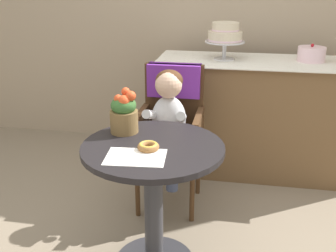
{
  "coord_description": "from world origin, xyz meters",
  "views": [
    {
      "loc": [
        0.41,
        -1.82,
        1.53
      ],
      "look_at": [
        0.05,
        0.15,
        0.77
      ],
      "focal_mm": 43.68,
      "sensor_mm": 36.0,
      "label": 1
    }
  ],
  "objects_px": {
    "wicker_chair": "(172,113)",
    "seated_child": "(168,115)",
    "cafe_table": "(153,183)",
    "flower_vase": "(124,113)",
    "round_layer_cake": "(311,54)",
    "donut_front": "(148,146)",
    "tiered_cake_stand": "(225,35)"
  },
  "relations": [
    {
      "from": "tiered_cake_stand",
      "to": "round_layer_cake",
      "type": "distance_m",
      "value": 0.66
    },
    {
      "from": "flower_vase",
      "to": "tiered_cake_stand",
      "type": "bearing_deg",
      "value": 68.0
    },
    {
      "from": "seated_child",
      "to": "wicker_chair",
      "type": "bearing_deg",
      "value": 90.0
    },
    {
      "from": "donut_front",
      "to": "tiered_cake_stand",
      "type": "bearing_deg",
      "value": 78.12
    },
    {
      "from": "flower_vase",
      "to": "round_layer_cake",
      "type": "height_order",
      "value": "round_layer_cake"
    },
    {
      "from": "seated_child",
      "to": "round_layer_cake",
      "type": "height_order",
      "value": "round_layer_cake"
    },
    {
      "from": "cafe_table",
      "to": "wicker_chair",
      "type": "xyz_separation_m",
      "value": [
        -0.03,
        0.73,
        0.13
      ]
    },
    {
      "from": "seated_child",
      "to": "tiered_cake_stand",
      "type": "height_order",
      "value": "tiered_cake_stand"
    },
    {
      "from": "wicker_chair",
      "to": "round_layer_cake",
      "type": "xyz_separation_m",
      "value": [
        0.95,
        0.62,
        0.31
      ]
    },
    {
      "from": "cafe_table",
      "to": "flower_vase",
      "type": "xyz_separation_m",
      "value": [
        -0.19,
        0.15,
        0.32
      ]
    },
    {
      "from": "wicker_chair",
      "to": "donut_front",
      "type": "height_order",
      "value": "wicker_chair"
    },
    {
      "from": "donut_front",
      "to": "wicker_chair",
      "type": "bearing_deg",
      "value": 91.39
    },
    {
      "from": "cafe_table",
      "to": "flower_vase",
      "type": "bearing_deg",
      "value": 141.45
    },
    {
      "from": "seated_child",
      "to": "round_layer_cake",
      "type": "xyz_separation_m",
      "value": [
        0.95,
        0.77,
        0.28
      ]
    },
    {
      "from": "seated_child",
      "to": "round_layer_cake",
      "type": "bearing_deg",
      "value": 39.19
    },
    {
      "from": "wicker_chair",
      "to": "flower_vase",
      "type": "xyz_separation_m",
      "value": [
        -0.16,
        -0.58,
        0.19
      ]
    },
    {
      "from": "seated_child",
      "to": "flower_vase",
      "type": "distance_m",
      "value": 0.48
    },
    {
      "from": "cafe_table",
      "to": "flower_vase",
      "type": "relative_size",
      "value": 2.98
    },
    {
      "from": "wicker_chair",
      "to": "seated_child",
      "type": "height_order",
      "value": "seated_child"
    },
    {
      "from": "cafe_table",
      "to": "tiered_cake_stand",
      "type": "bearing_deg",
      "value": 77.97
    },
    {
      "from": "cafe_table",
      "to": "seated_child",
      "type": "relative_size",
      "value": 0.99
    },
    {
      "from": "seated_child",
      "to": "cafe_table",
      "type": "bearing_deg",
      "value": -87.21
    },
    {
      "from": "donut_front",
      "to": "flower_vase",
      "type": "bearing_deg",
      "value": 130.61
    },
    {
      "from": "wicker_chair",
      "to": "seated_child",
      "type": "relative_size",
      "value": 1.31
    },
    {
      "from": "donut_front",
      "to": "tiered_cake_stand",
      "type": "distance_m",
      "value": 1.43
    },
    {
      "from": "donut_front",
      "to": "tiered_cake_stand",
      "type": "relative_size",
      "value": 0.36
    },
    {
      "from": "seated_child",
      "to": "donut_front",
      "type": "height_order",
      "value": "seated_child"
    },
    {
      "from": "tiered_cake_stand",
      "to": "round_layer_cake",
      "type": "xyz_separation_m",
      "value": [
        0.64,
        0.05,
        -0.13
      ]
    },
    {
      "from": "round_layer_cake",
      "to": "cafe_table",
      "type": "bearing_deg",
      "value": -124.32
    },
    {
      "from": "donut_front",
      "to": "tiered_cake_stand",
      "type": "xyz_separation_m",
      "value": [
        0.29,
        1.36,
        0.35
      ]
    },
    {
      "from": "cafe_table",
      "to": "tiered_cake_stand",
      "type": "height_order",
      "value": "tiered_cake_stand"
    },
    {
      "from": "flower_vase",
      "to": "round_layer_cake",
      "type": "relative_size",
      "value": 1.19
    }
  ]
}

